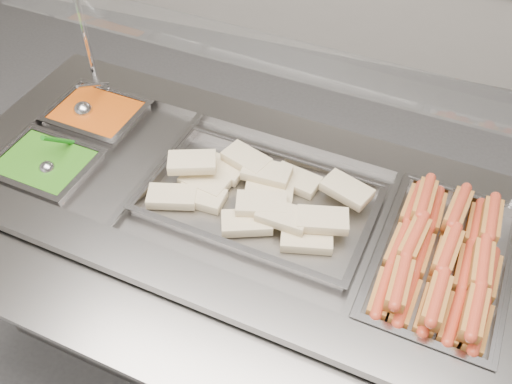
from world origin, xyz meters
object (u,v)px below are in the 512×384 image
(serving_spoon, at_px, (50,164))
(pan_hotdogs, at_px, (440,268))
(ladle, at_px, (84,109))
(sneeze_guard, at_px, (272,55))
(pan_wraps, at_px, (259,204))
(steam_counter, at_px, (244,276))

(serving_spoon, bearing_deg, pan_hotdogs, 2.48)
(ladle, bearing_deg, sneeze_guard, 2.91)
(pan_wraps, bearing_deg, serving_spoon, -171.89)
(steam_counter, bearing_deg, pan_wraps, -4.41)
(pan_wraps, xyz_separation_m, serving_spoon, (-0.65, -0.09, 0.03))
(pan_wraps, relative_size, ladle, 3.61)
(ladle, bearing_deg, pan_hotdogs, -10.10)
(steam_counter, bearing_deg, sneeze_guard, 85.59)
(steam_counter, height_order, pan_wraps, pan_wraps)
(steam_counter, bearing_deg, ladle, 164.80)
(steam_counter, xyz_separation_m, serving_spoon, (-0.59, -0.10, 0.43))
(sneeze_guard, bearing_deg, pan_wraps, -79.06)
(steam_counter, relative_size, sneeze_guard, 1.16)
(steam_counter, xyz_separation_m, ladle, (-0.64, 0.17, 0.43))
(sneeze_guard, distance_m, serving_spoon, 0.76)
(sneeze_guard, bearing_deg, steam_counter, -94.41)
(pan_wraps, distance_m, ladle, 0.72)
(serving_spoon, bearing_deg, sneeze_guard, 26.52)
(steam_counter, relative_size, ladle, 9.87)
(ladle, xyz_separation_m, serving_spoon, (0.05, -0.27, 0.00))
(pan_hotdogs, relative_size, pan_wraps, 0.81)
(pan_wraps, distance_m, serving_spoon, 0.65)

